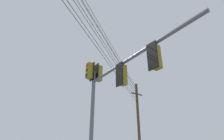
{
  "coord_description": "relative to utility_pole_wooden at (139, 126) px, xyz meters",
  "views": [
    {
      "loc": [
        7.41,
        6.05,
        1.87
      ],
      "look_at": [
        1.17,
        1.3,
        5.67
      ],
      "focal_mm": 29.86,
      "sensor_mm": 36.0,
      "label": 1
    }
  ],
  "objects": [
    {
      "name": "signal_mast_assembly",
      "position": [
        12.86,
        5.75,
        -0.47
      ],
      "size": [
        2.53,
        6.45,
        6.74
      ],
      "color": "slate",
      "rests_on": "ground"
    },
    {
      "name": "utility_pole_wooden",
      "position": [
        0.0,
        0.0,
        0.0
      ],
      "size": [
        1.69,
        0.67,
        10.48
      ],
      "color": "#4C3823",
      "rests_on": "ground"
    },
    {
      "name": "overhead_wire_span",
      "position": [
        13.66,
        4.85,
        3.67
      ],
      "size": [
        27.33,
        9.72,
        2.18
      ],
      "color": "black"
    }
  ]
}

